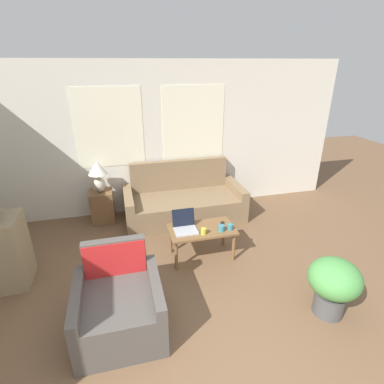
{
  "coord_description": "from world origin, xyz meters",
  "views": [
    {
      "loc": [
        -0.71,
        -1.29,
        2.55
      ],
      "look_at": [
        0.32,
        2.7,
        0.75
      ],
      "focal_mm": 28.0,
      "sensor_mm": 36.0,
      "label": 1
    }
  ],
  "objects_px": {
    "armchair": "(119,306)",
    "cup_navy": "(204,231)",
    "couch": "(183,202)",
    "coffee_table": "(202,232)",
    "potted_plant": "(334,283)",
    "table_lamp": "(98,173)",
    "laptop": "(185,226)",
    "cup_yellow": "(230,227)",
    "cup_white": "(221,228)",
    "tv_remote": "(222,224)"
  },
  "relations": [
    {
      "from": "armchair",
      "to": "cup_navy",
      "type": "xyz_separation_m",
      "value": [
        1.14,
        0.84,
        0.22
      ]
    },
    {
      "from": "cup_navy",
      "to": "couch",
      "type": "bearing_deg",
      "value": 88.34
    },
    {
      "from": "coffee_table",
      "to": "cup_navy",
      "type": "relative_size",
      "value": 10.68
    },
    {
      "from": "coffee_table",
      "to": "potted_plant",
      "type": "height_order",
      "value": "potted_plant"
    },
    {
      "from": "coffee_table",
      "to": "table_lamp",
      "type": "bearing_deg",
      "value": 133.66
    },
    {
      "from": "couch",
      "to": "laptop",
      "type": "bearing_deg",
      "value": -101.77
    },
    {
      "from": "table_lamp",
      "to": "cup_navy",
      "type": "distance_m",
      "value": 2.1
    },
    {
      "from": "table_lamp",
      "to": "laptop",
      "type": "distance_m",
      "value": 1.83
    },
    {
      "from": "cup_yellow",
      "to": "table_lamp",
      "type": "bearing_deg",
      "value": 138.31
    },
    {
      "from": "laptop",
      "to": "potted_plant",
      "type": "distance_m",
      "value": 1.89
    },
    {
      "from": "table_lamp",
      "to": "cup_navy",
      "type": "bearing_deg",
      "value": -49.43
    },
    {
      "from": "couch",
      "to": "cup_white",
      "type": "distance_m",
      "value": 1.41
    },
    {
      "from": "cup_navy",
      "to": "cup_yellow",
      "type": "bearing_deg",
      "value": 4.34
    },
    {
      "from": "table_lamp",
      "to": "potted_plant",
      "type": "height_order",
      "value": "table_lamp"
    },
    {
      "from": "couch",
      "to": "laptop",
      "type": "xyz_separation_m",
      "value": [
        -0.25,
        -1.22,
        0.24
      ]
    },
    {
      "from": "couch",
      "to": "table_lamp",
      "type": "xyz_separation_m",
      "value": [
        -1.38,
        0.17,
        0.61
      ]
    },
    {
      "from": "laptop",
      "to": "potted_plant",
      "type": "bearing_deg",
      "value": -46.88
    },
    {
      "from": "table_lamp",
      "to": "coffee_table",
      "type": "distance_m",
      "value": 2.03
    },
    {
      "from": "laptop",
      "to": "cup_white",
      "type": "distance_m",
      "value": 0.49
    },
    {
      "from": "coffee_table",
      "to": "cup_yellow",
      "type": "bearing_deg",
      "value": -17.32
    },
    {
      "from": "potted_plant",
      "to": "cup_white",
      "type": "bearing_deg",
      "value": 123.99
    },
    {
      "from": "cup_navy",
      "to": "potted_plant",
      "type": "height_order",
      "value": "potted_plant"
    },
    {
      "from": "potted_plant",
      "to": "armchair",
      "type": "bearing_deg",
      "value": 170.67
    },
    {
      "from": "cup_navy",
      "to": "tv_remote",
      "type": "bearing_deg",
      "value": 27.68
    },
    {
      "from": "table_lamp",
      "to": "cup_white",
      "type": "xyz_separation_m",
      "value": [
        1.6,
        -1.55,
        -0.39
      ]
    },
    {
      "from": "coffee_table",
      "to": "laptop",
      "type": "distance_m",
      "value": 0.26
    },
    {
      "from": "table_lamp",
      "to": "tv_remote",
      "type": "distance_m",
      "value": 2.21
    },
    {
      "from": "tv_remote",
      "to": "couch",
      "type": "bearing_deg",
      "value": 102.53
    },
    {
      "from": "couch",
      "to": "cup_yellow",
      "type": "xyz_separation_m",
      "value": [
        0.34,
        -1.37,
        0.22
      ]
    },
    {
      "from": "laptop",
      "to": "cup_white",
      "type": "height_order",
      "value": "laptop"
    },
    {
      "from": "table_lamp",
      "to": "laptop",
      "type": "height_order",
      "value": "table_lamp"
    },
    {
      "from": "table_lamp",
      "to": "coffee_table",
      "type": "relative_size",
      "value": 0.58
    },
    {
      "from": "cup_navy",
      "to": "cup_white",
      "type": "height_order",
      "value": "same"
    },
    {
      "from": "coffee_table",
      "to": "tv_remote",
      "type": "bearing_deg",
      "value": 3.9
    },
    {
      "from": "couch",
      "to": "table_lamp",
      "type": "height_order",
      "value": "table_lamp"
    },
    {
      "from": "couch",
      "to": "armchair",
      "type": "relative_size",
      "value": 2.34
    },
    {
      "from": "armchair",
      "to": "coffee_table",
      "type": "distance_m",
      "value": 1.52
    },
    {
      "from": "couch",
      "to": "cup_yellow",
      "type": "height_order",
      "value": "couch"
    },
    {
      "from": "couch",
      "to": "armchair",
      "type": "xyz_separation_m",
      "value": [
        -1.18,
        -2.24,
        0.01
      ]
    },
    {
      "from": "laptop",
      "to": "tv_remote",
      "type": "xyz_separation_m",
      "value": [
        0.53,
        -0.01,
        -0.05
      ]
    },
    {
      "from": "potted_plant",
      "to": "table_lamp",
      "type": "bearing_deg",
      "value": 131.14
    },
    {
      "from": "couch",
      "to": "potted_plant",
      "type": "xyz_separation_m",
      "value": [
        1.04,
        -2.6,
        0.14
      ]
    },
    {
      "from": "cup_white",
      "to": "coffee_table",
      "type": "bearing_deg",
      "value": 152.19
    },
    {
      "from": "cup_navy",
      "to": "potted_plant",
      "type": "bearing_deg",
      "value": -48.14
    },
    {
      "from": "table_lamp",
      "to": "cup_white",
      "type": "distance_m",
      "value": 2.26
    },
    {
      "from": "table_lamp",
      "to": "tv_remote",
      "type": "relative_size",
      "value": 3.41
    },
    {
      "from": "couch",
      "to": "table_lamp",
      "type": "distance_m",
      "value": 1.52
    },
    {
      "from": "laptop",
      "to": "cup_white",
      "type": "bearing_deg",
      "value": -18.61
    },
    {
      "from": "coffee_table",
      "to": "armchair",
      "type": "bearing_deg",
      "value": -139.48
    },
    {
      "from": "cup_white",
      "to": "potted_plant",
      "type": "distance_m",
      "value": 1.48
    }
  ]
}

